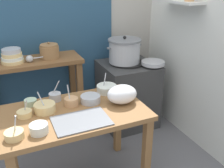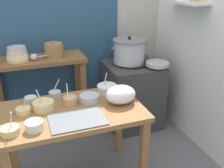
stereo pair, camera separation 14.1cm
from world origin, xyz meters
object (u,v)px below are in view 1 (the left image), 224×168
Objects in this scene: prep_bowl_2 at (31,102)px; clay_pot at (49,51)px; prep_bowl_4 at (45,107)px; prep_bowl_6 at (14,134)px; prep_bowl_1 at (90,99)px; serving_tray at (81,121)px; prep_bowl_0 at (25,113)px; stove_block at (127,94)px; steamer_pot at (124,51)px; prep_bowl_3 at (71,101)px; plastic_bag at (122,94)px; wide_pan at (153,63)px; ladle at (31,59)px; prep_table at (75,123)px; prep_bowl_5 at (107,88)px; bowl_stack_enamel at (12,56)px; back_shelf_table at (36,80)px; prep_bowl_7 at (39,128)px; prep_bowl_8 at (55,96)px.

clay_pot is at bearing 64.85° from prep_bowl_2.
prep_bowl_4 and prep_bowl_6 have the same top height.
serving_tray is at bearing -121.99° from prep_bowl_1.
prep_bowl_0 is at bearing 70.66° from prep_bowl_6.
stove_block is 1.88× the size of steamer_pot.
prep_bowl_2 is 0.59× the size of prep_bowl_3.
plastic_bag reaches higher than serving_tray.
ladle is at bearing 168.55° from wide_pan.
prep_bowl_1 reaches higher than prep_bowl_2.
wide_pan is 1.50m from prep_bowl_0.
prep_bowl_3 is at bearing 4.52° from prep_bowl_4.
prep_table is at bearing -91.73° from prep_bowl_3.
plastic_bag is (0.39, 0.15, 0.07)m from serving_tray.
prep_bowl_5 reaches higher than stove_block.
prep_bowl_2 is at bearing -115.15° from clay_pot.
prep_bowl_3 is 0.38m from prep_bowl_5.
serving_tray is 2.83× the size of prep_bowl_0.
bowl_stack_enamel is 0.99m from prep_bowl_5.
steamer_pot is 0.89m from plastic_bag.
back_shelf_table is (-0.17, 0.87, 0.07)m from prep_table.
clay_pot reaches higher than wide_pan.
clay_pot reaches higher than prep_bowl_7.
prep_bowl_1 is at bearing -133.86° from steamer_pot.
back_shelf_table is 3.75× the size of wide_pan.
prep_bowl_5 is at bearing -60.94° from clay_pot.
prep_bowl_1 is 0.95× the size of prep_bowl_8.
clay_pot reaches higher than prep_bowl_6.
clay_pot is 0.82m from prep_bowl_1.
stove_block is 0.50m from wide_pan.
stove_block is 1.34m from bowl_stack_enamel.
back_shelf_table is 0.64m from prep_bowl_8.
steamer_pot is 1.24m from serving_tray.
prep_bowl_7 is at bearing -139.21° from steamer_pot.
prep_bowl_8 is at bearing -83.30° from back_shelf_table.
prep_bowl_5 reaches higher than prep_bowl_1.
wide_pan is 2.55× the size of prep_bowl_2.
prep_bowl_1 is (-0.64, -0.67, -0.16)m from steamer_pot.
plastic_bag is 1.77× the size of prep_bowl_0.
prep_bowl_0 is at bearing 146.60° from serving_tray.
prep_bowl_2 is at bearing 178.13° from prep_bowl_5.
stove_block is at bearing -5.61° from bowl_stack_enamel.
steamer_pot is at bearing 62.36° from plastic_bag.
clay_pot reaches higher than bowl_stack_enamel.
prep_bowl_4 reaches higher than prep_bowl_5.
clay_pot is 0.73m from prep_bowl_2.
prep_table is at bearing -152.44° from wide_pan.
clay_pot reaches higher than stove_block.
wide_pan is (1.25, -0.25, -0.14)m from ladle.
prep_bowl_3 is 0.95× the size of prep_bowl_5.
prep_bowl_2 is (-1.10, -0.52, -0.17)m from steamer_pot.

